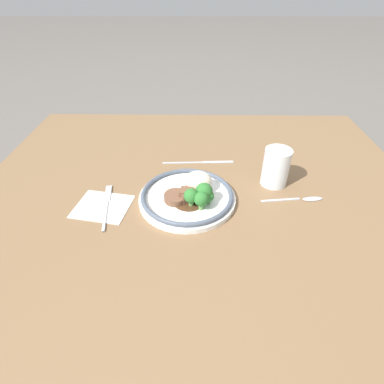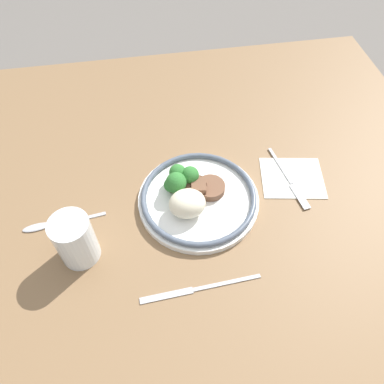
% 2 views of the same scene
% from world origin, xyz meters
% --- Properties ---
extents(ground_plane, '(8.00, 8.00, 0.00)m').
position_xyz_m(ground_plane, '(0.00, 0.00, 0.00)').
color(ground_plane, '#5B5651').
extents(dining_table, '(1.24, 1.13, 0.04)m').
position_xyz_m(dining_table, '(0.00, 0.00, 0.02)').
color(dining_table, brown).
rests_on(dining_table, ground).
extents(napkin, '(0.15, 0.14, 0.00)m').
position_xyz_m(napkin, '(-0.25, -0.04, 0.04)').
color(napkin, silver).
rests_on(napkin, dining_table).
extents(plate, '(0.25, 0.25, 0.07)m').
position_xyz_m(plate, '(-0.02, -0.01, 0.06)').
color(plate, white).
rests_on(plate, dining_table).
extents(juice_glass, '(0.07, 0.07, 0.11)m').
position_xyz_m(juice_glass, '(0.21, 0.07, 0.08)').
color(juice_glass, orange).
rests_on(juice_glass, dining_table).
extents(fork, '(0.04, 0.18, 0.00)m').
position_xyz_m(fork, '(-0.24, -0.02, 0.04)').
color(fork, '#ADADB2').
rests_on(fork, napkin).
extents(knife, '(0.22, 0.02, 0.00)m').
position_xyz_m(knife, '(0.01, 0.18, 0.04)').
color(knife, '#ADADB2').
rests_on(knife, dining_table).
extents(spoon, '(0.17, 0.03, 0.01)m').
position_xyz_m(spoon, '(0.28, 0.00, 0.04)').
color(spoon, '#ADADB2').
rests_on(spoon, dining_table).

